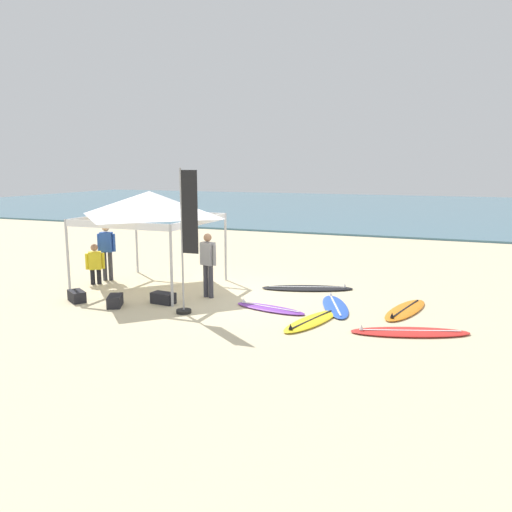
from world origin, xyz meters
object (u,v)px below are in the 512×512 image
(surfboard_blue, at_px, (335,306))
(person_yellow, at_px, (95,262))
(surfboard_red, at_px, (410,332))
(person_grey, at_px, (208,261))
(gear_bag_on_sand, at_px, (163,298))
(surfboard_orange, at_px, (405,310))
(person_blue, at_px, (107,248))
(canopy_tent, at_px, (150,204))
(banner_flag, at_px, (186,248))
(surfboard_purple, at_px, (270,308))
(surfboard_black, at_px, (308,288))
(surfboard_yellow, at_px, (311,321))
(gear_bag_near_tent, at_px, (77,296))
(gear_bag_by_pole, at_px, (115,301))

(surfboard_blue, xyz_separation_m, person_yellow, (-7.13, -0.07, 0.62))
(surfboard_red, xyz_separation_m, person_grey, (-5.23, 1.13, 0.95))
(person_yellow, bearing_deg, gear_bag_on_sand, -20.79)
(surfboard_orange, height_order, person_blue, person_blue)
(canopy_tent, relative_size, gear_bag_on_sand, 5.49)
(person_grey, relative_size, banner_flag, 0.50)
(person_yellow, distance_m, banner_flag, 4.44)
(surfboard_red, height_order, gear_bag_on_sand, gear_bag_on_sand)
(surfboard_purple, bearing_deg, surfboard_black, 82.84)
(canopy_tent, xyz_separation_m, person_yellow, (-1.76, -0.29, -1.73))
(person_blue, height_order, gear_bag_on_sand, person_blue)
(surfboard_yellow, xyz_separation_m, gear_bag_near_tent, (-6.10, -0.45, 0.10))
(surfboard_purple, xyz_separation_m, person_blue, (-5.68, 1.25, 0.95))
(person_blue, relative_size, gear_bag_near_tent, 2.85)
(person_grey, bearing_deg, gear_bag_on_sand, -130.02)
(canopy_tent, bearing_deg, gear_bag_near_tent, -114.58)
(gear_bag_by_pole, bearing_deg, surfboard_orange, 17.78)
(person_blue, height_order, banner_flag, banner_flag)
(surfboard_orange, distance_m, surfboard_red, 1.69)
(surfboard_orange, bearing_deg, person_grey, -173.82)
(surfboard_purple, bearing_deg, surfboard_orange, 18.94)
(gear_bag_near_tent, relative_size, gear_bag_by_pole, 1.00)
(person_grey, xyz_separation_m, person_blue, (-3.77, 0.73, 0.00))
(surfboard_black, xyz_separation_m, surfboard_orange, (2.79, -1.29, 0.00))
(surfboard_orange, relative_size, gear_bag_on_sand, 3.85)
(gear_bag_by_pole, bearing_deg, banner_flag, 3.31)
(surfboard_blue, distance_m, gear_bag_near_tent, 6.59)
(canopy_tent, bearing_deg, gear_bag_by_pole, -82.98)
(surfboard_orange, relative_size, gear_bag_by_pole, 3.85)
(surfboard_blue, bearing_deg, surfboard_orange, 10.25)
(canopy_tent, relative_size, surfboard_red, 1.30)
(surfboard_blue, bearing_deg, banner_flag, -150.74)
(gear_bag_on_sand, bearing_deg, banner_flag, -28.78)
(gear_bag_by_pole, bearing_deg, person_yellow, 138.12)
(gear_bag_near_tent, bearing_deg, banner_flag, 1.52)
(surfboard_yellow, bearing_deg, canopy_tent, 162.59)
(gear_bag_near_tent, bearing_deg, surfboard_blue, 16.23)
(surfboard_red, distance_m, person_grey, 5.43)
(surfboard_blue, distance_m, surfboard_red, 2.33)
(surfboard_black, height_order, person_blue, person_blue)
(surfboard_black, xyz_separation_m, surfboard_red, (3.02, -2.97, 0.00))
(gear_bag_by_pole, bearing_deg, surfboard_red, 4.03)
(canopy_tent, relative_size, banner_flag, 0.97)
(surfboard_red, height_order, person_blue, person_blue)
(person_grey, height_order, gear_bag_by_pole, person_grey)
(surfboard_yellow, bearing_deg, banner_flag, -172.75)
(gear_bag_on_sand, bearing_deg, canopy_tent, 130.70)
(banner_flag, bearing_deg, canopy_tent, 138.50)
(gear_bag_by_pole, bearing_deg, surfboard_yellow, 5.66)
(surfboard_purple, relative_size, gear_bag_near_tent, 3.24)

